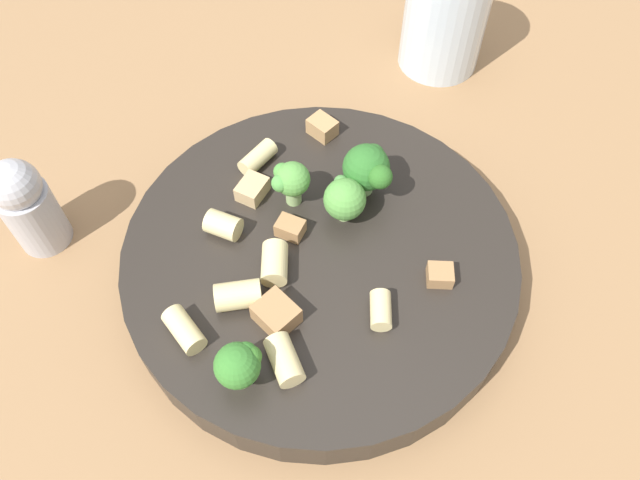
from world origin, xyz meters
TOP-DOWN VIEW (x-y plane):
  - ground_plane at (0.00, 0.00)m, footprint 2.00×2.00m
  - pasta_bowl at (0.00, 0.00)m, footprint 0.26×0.26m
  - broccoli_floret_0 at (-0.00, -0.06)m, footprint 0.03×0.03m
  - broccoli_floret_1 at (-0.01, 0.10)m, footprint 0.03×0.03m
  - broccoli_floret_2 at (0.00, -0.03)m, footprint 0.03×0.03m
  - broccoli_floret_3 at (0.04, -0.02)m, footprint 0.03×0.03m
  - rigatoni_0 at (0.08, -0.04)m, footprint 0.02×0.03m
  - rigatoni_1 at (0.06, 0.02)m, footprint 0.02×0.02m
  - rigatoni_2 at (0.02, 0.06)m, footprint 0.03×0.03m
  - rigatoni_3 at (0.02, 0.03)m, footprint 0.03×0.03m
  - rigatoni_4 at (-0.06, 0.02)m, footprint 0.02×0.03m
  - rigatoni_5 at (0.03, 0.10)m, footprint 0.03×0.02m
  - rigatoni_6 at (-0.03, 0.08)m, footprint 0.03×0.03m
  - chicken_chunk_0 at (0.02, 0.00)m, footprint 0.02×0.02m
  - chicken_chunk_1 at (0.05, -0.09)m, footprint 0.02×0.02m
  - chicken_chunk_2 at (0.06, -0.01)m, footprint 0.02×0.02m
  - chicken_chunk_3 at (-0.01, 0.06)m, footprint 0.03×0.03m
  - chicken_chunk_4 at (-0.08, -0.02)m, footprint 0.02×0.02m
  - drinking_glass at (0.03, -0.24)m, footprint 0.07×0.07m
  - pepper_shaker at (0.18, 0.08)m, footprint 0.04×0.04m

SIDE VIEW (x-z plane):
  - ground_plane at x=0.00m, z-range 0.00..0.00m
  - pasta_bowl at x=0.00m, z-range 0.00..0.03m
  - chicken_chunk_4 at x=-0.08m, z-range 0.03..0.04m
  - chicken_chunk_0 at x=0.02m, z-range 0.03..0.04m
  - chicken_chunk_2 at x=0.06m, z-range 0.03..0.04m
  - rigatoni_4 at x=-0.06m, z-range 0.03..0.04m
  - chicken_chunk_1 at x=0.05m, z-range 0.03..0.04m
  - rigatoni_0 at x=0.08m, z-range 0.03..0.04m
  - rigatoni_5 at x=0.03m, z-range 0.03..0.04m
  - chicken_chunk_3 at x=-0.01m, z-range 0.03..0.04m
  - rigatoni_6 at x=-0.03m, z-range 0.03..0.05m
  - rigatoni_1 at x=0.06m, z-range 0.03..0.05m
  - rigatoni_3 at x=0.02m, z-range 0.03..0.05m
  - pepper_shaker at x=0.18m, z-range 0.00..0.08m
  - rigatoni_2 at x=0.02m, z-range 0.03..0.05m
  - drinking_glass at x=0.03m, z-range -0.01..0.09m
  - broccoli_floret_2 at x=0.00m, z-range 0.03..0.07m
  - broccoli_floret_1 at x=-0.01m, z-range 0.03..0.07m
  - broccoli_floret_3 at x=0.04m, z-range 0.03..0.07m
  - broccoli_floret_0 at x=0.00m, z-range 0.03..0.08m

